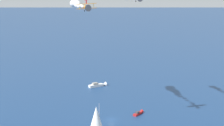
% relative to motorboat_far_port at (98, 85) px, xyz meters
% --- Properties ---
extents(ground_plane, '(2000.00, 2000.00, 0.00)m').
position_rel_motorboat_far_port_xyz_m(ground_plane, '(-3.08, 48.87, -0.77)').
color(ground_plane, navy).
extents(motorboat_far_port, '(10.03, 6.41, 2.86)m').
position_rel_motorboat_far_port_xyz_m(motorboat_far_port, '(0.00, 0.00, 0.00)').
color(motorboat_far_port, white).
rests_on(motorboat_far_port, ground_plane).
extents(motorboat_far_stbd, '(5.11, 5.71, 1.77)m').
position_rel_motorboat_far_port_xyz_m(motorboat_far_stbd, '(-14.90, 43.48, -0.29)').
color(motorboat_far_stbd, '#B21E1E').
rests_on(motorboat_far_stbd, ground_plane).
extents(sailboat_offshore, '(8.91, 5.70, 11.08)m').
position_rel_motorboat_far_port_xyz_m(sailboat_offshore, '(3.25, 60.70, 4.28)').
color(sailboat_offshore, '#9E9993').
rests_on(sailboat_offshore, ground_plane).
extents(biplane_wingman, '(7.39, 6.96, 3.59)m').
position_rel_motorboat_far_port_xyz_m(biplane_wingman, '(6.14, 54.97, 43.76)').
color(biplane_wingman, orange).
extents(wingwalker_wingman, '(1.50, 0.33, 1.53)m').
position_rel_motorboat_far_port_xyz_m(wingwalker_wingman, '(6.23, 55.00, 45.91)').
color(wingwalker_wingman, red).
extents(smoke_trail_wingman, '(7.45, 29.16, 3.63)m').
position_rel_motorboat_far_port_xyz_m(smoke_trail_wingman, '(10.12, 30.17, 43.93)').
color(smoke_trail_wingman, silver).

